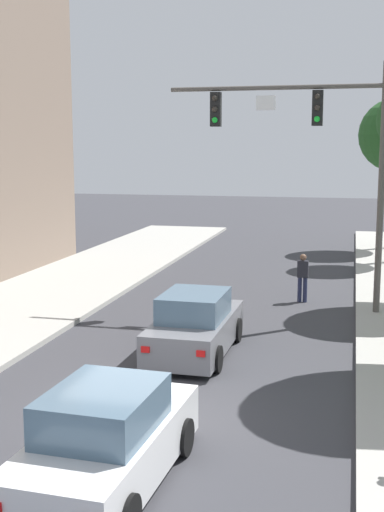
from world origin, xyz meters
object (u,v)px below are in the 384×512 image
at_px(car_lead_grey, 195,326).
at_px(car_following_white, 107,442).
at_px(traffic_signal_mast, 320,141).
at_px(pedestrian_crossing_road, 303,275).

xyz_separation_m(car_lead_grey, car_following_white, (0.23, -6.88, 0.00)).
bearing_deg(traffic_signal_mast, car_following_white, -101.63).
distance_m(car_lead_grey, car_following_white, 6.88).
bearing_deg(car_following_white, traffic_signal_mast, 78.37).
bearing_deg(car_following_white, car_lead_grey, 91.94).
height_order(car_lead_grey, pedestrian_crossing_road, pedestrian_crossing_road).
distance_m(traffic_signal_mast, pedestrian_crossing_road, 4.69).
bearing_deg(traffic_signal_mast, car_lead_grey, -118.11).
relative_size(traffic_signal_mast, car_following_white, 1.74).
height_order(traffic_signal_mast, car_following_white, traffic_signal_mast).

